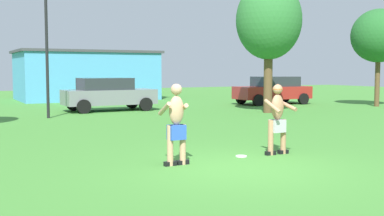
# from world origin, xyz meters

# --- Properties ---
(ground_plane) EXTENTS (80.00, 80.00, 0.00)m
(ground_plane) POSITION_xyz_m (0.00, 0.00, 0.00)
(ground_plane) COLOR #428433
(player_with_cap) EXTENTS (0.63, 0.57, 1.64)m
(player_with_cap) POSITION_xyz_m (1.63, 0.98, 0.89)
(player_with_cap) COLOR black
(player_with_cap) RESTS_ON ground_plane
(player_in_blue) EXTENTS (0.62, 0.58, 1.68)m
(player_in_blue) POSITION_xyz_m (-1.00, 0.92, 0.88)
(player_in_blue) COLOR black
(player_in_blue) RESTS_ON ground_plane
(frisbee) EXTENTS (0.26, 0.26, 0.03)m
(frisbee) POSITION_xyz_m (0.72, 1.11, 0.01)
(frisbee) COLOR white
(frisbee) RESTS_ON ground_plane
(car_gray_near_post) EXTENTS (4.33, 2.07, 1.58)m
(car_gray_near_post) POSITION_xyz_m (1.82, 14.33, 0.82)
(car_gray_near_post) COLOR slate
(car_gray_near_post) RESTS_ON ground_plane
(car_red_mid_lot) EXTENTS (4.38, 2.19, 1.58)m
(car_red_mid_lot) POSITION_xyz_m (11.57, 14.33, 0.82)
(car_red_mid_lot) COLOR maroon
(car_red_mid_lot) RESTS_ON ground_plane
(lamp_post) EXTENTS (0.60, 0.24, 5.64)m
(lamp_post) POSITION_xyz_m (-1.43, 12.10, 3.47)
(lamp_post) COLOR black
(lamp_post) RESTS_ON ground_plane
(outbuilding_behind_lot) EXTENTS (8.92, 5.65, 3.21)m
(outbuilding_behind_lot) POSITION_xyz_m (3.32, 23.81, 1.61)
(outbuilding_behind_lot) COLOR #4C9ED1
(outbuilding_behind_lot) RESTS_ON ground_plane
(tree_left_field) EXTENTS (2.90, 2.90, 5.20)m
(tree_left_field) POSITION_xyz_m (15.50, 10.39, 3.76)
(tree_left_field) COLOR brown
(tree_left_field) RESTS_ON ground_plane
(tree_right_field) EXTENTS (2.98, 2.98, 5.99)m
(tree_right_field) POSITION_xyz_m (8.00, 9.98, 4.17)
(tree_right_field) COLOR brown
(tree_right_field) RESTS_ON ground_plane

